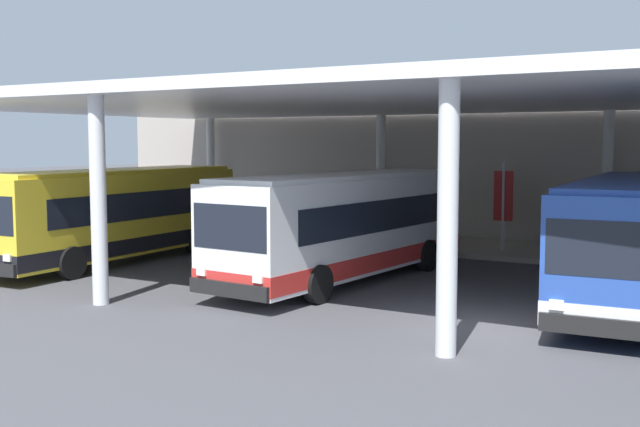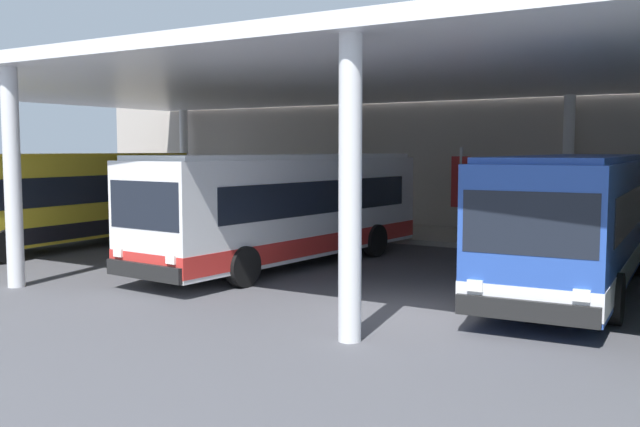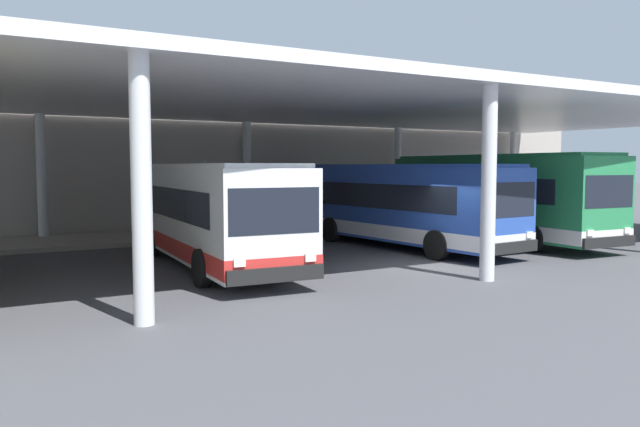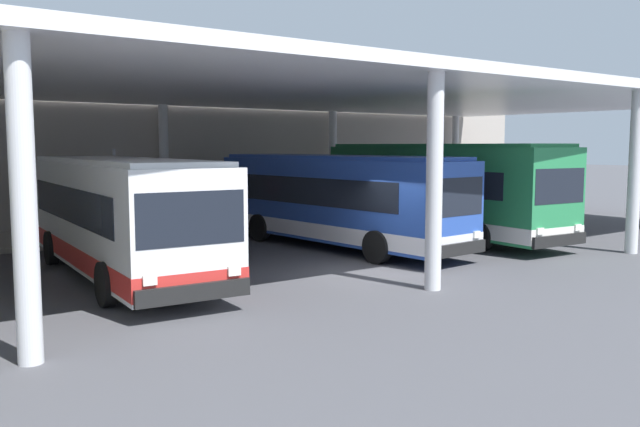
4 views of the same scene
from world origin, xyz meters
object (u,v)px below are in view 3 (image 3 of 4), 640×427
bus_far_bay (494,196)px  bench_waiting (265,218)px  bus_middle_bay (400,204)px  bus_second_bay (211,213)px  banner_sign (205,192)px  trash_bin (308,216)px

bus_far_bay → bench_waiting: (-6.83, 7.81, -1.18)m
bus_far_bay → bus_middle_bay: bearing=176.7°
bus_second_bay → bus_middle_bay: size_ratio=1.00×
bus_far_bay → banner_sign: (-10.08, 6.93, 0.14)m
bus_second_bay → bus_far_bay: bearing=1.6°
bench_waiting → trash_bin: bearing=-4.2°
banner_sign → trash_bin: bearing=7.5°
bench_waiting → banner_sign: 3.61m
bus_second_bay → bus_far_bay: 12.55m
bench_waiting → trash_bin: size_ratio=1.84×
bus_far_bay → trash_bin: size_ratio=11.72×
bench_waiting → trash_bin: (2.20, -0.16, 0.01)m
bus_middle_bay → trash_bin: bearing=89.3°
bus_second_bay → banner_sign: (2.46, 7.28, 0.32)m
bus_second_bay → bus_far_bay: bus_far_bay is taller
bus_second_bay → trash_bin: (7.91, 7.99, -0.98)m
bus_middle_bay → trash_bin: (0.08, 7.37, -0.98)m
trash_bin → banner_sign: size_ratio=0.31×
bus_middle_bay → trash_bin: bus_middle_bay is taller
banner_sign → bus_middle_bay: bearing=-51.2°
bus_far_bay → bench_waiting: 10.44m
bus_middle_bay → bench_waiting: size_ratio=5.92×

